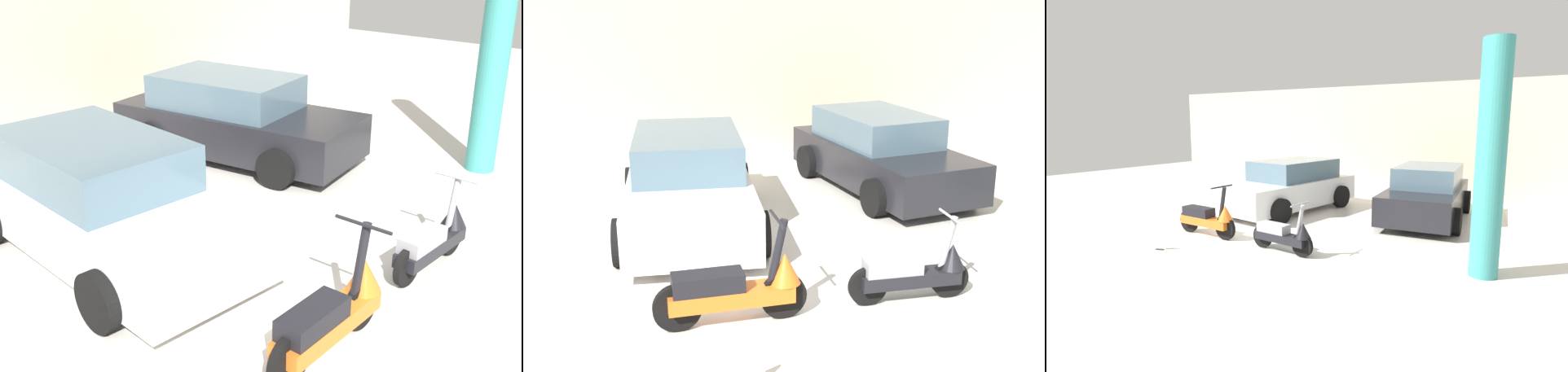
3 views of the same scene
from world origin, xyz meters
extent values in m
plane|color=silver|center=(0.00, 0.00, 0.00)|extent=(28.00, 28.00, 0.00)
cube|color=beige|center=(0.00, 7.58, 1.75)|extent=(19.60, 0.12, 3.51)
cylinder|color=black|center=(-0.76, 0.57, 0.24)|extent=(0.48, 0.09, 0.48)
cylinder|color=black|center=(-1.83, 0.58, 0.24)|extent=(0.48, 0.09, 0.48)
cube|color=orange|center=(-1.29, 0.58, 0.30)|extent=(1.26, 0.30, 0.17)
cube|color=black|center=(-1.52, 0.58, 0.48)|extent=(0.70, 0.29, 0.19)
cylinder|color=black|center=(-0.82, 0.57, 0.72)|extent=(0.22, 0.08, 0.68)
cylinder|color=black|center=(-0.82, 0.57, 1.06)|extent=(0.04, 0.56, 0.03)
cone|color=orange|center=(-0.74, 0.57, 0.54)|extent=(0.32, 0.32, 0.31)
cylinder|color=black|center=(1.11, 0.56, 0.21)|extent=(0.42, 0.10, 0.42)
cylinder|color=black|center=(0.18, 0.61, 0.21)|extent=(0.42, 0.10, 0.42)
cube|color=black|center=(0.64, 0.58, 0.26)|extent=(1.11, 0.31, 0.15)
cube|color=gray|center=(0.44, 0.59, 0.42)|extent=(0.63, 0.28, 0.16)
cylinder|color=gray|center=(1.06, 0.56, 0.63)|extent=(0.20, 0.08, 0.60)
cylinder|color=gray|center=(1.06, 0.56, 0.93)|extent=(0.06, 0.49, 0.03)
cone|color=black|center=(1.12, 0.56, 0.47)|extent=(0.30, 0.30, 0.27)
cube|color=white|center=(-1.33, 3.48, 0.49)|extent=(2.01, 4.04, 0.65)
cube|color=slate|center=(-1.31, 3.71, 1.07)|extent=(1.64, 2.31, 0.51)
cylinder|color=black|center=(-0.62, 2.19, 0.30)|extent=(0.26, 0.61, 0.59)
cylinder|color=black|center=(-2.29, 2.36, 0.30)|extent=(0.26, 0.61, 0.59)
cylinder|color=black|center=(-0.37, 4.59, 0.30)|extent=(0.26, 0.61, 0.59)
cylinder|color=black|center=(-2.05, 4.76, 0.30)|extent=(0.26, 0.61, 0.59)
cube|color=black|center=(2.01, 4.51, 0.47)|extent=(2.06, 3.93, 0.63)
cube|color=slate|center=(1.98, 4.74, 1.03)|extent=(1.65, 2.27, 0.49)
cylinder|color=black|center=(2.97, 3.47, 0.29)|extent=(0.27, 0.59, 0.57)
cylinder|color=black|center=(1.37, 3.25, 0.29)|extent=(0.27, 0.59, 0.57)
cylinder|color=black|center=(2.65, 5.78, 0.29)|extent=(0.27, 0.59, 0.57)
cylinder|color=black|center=(1.05, 5.55, 0.29)|extent=(0.27, 0.59, 0.57)
cube|color=white|center=(-1.31, -0.54, 0.13)|extent=(0.20, 0.11, 0.26)
camera|label=1|loc=(-5.25, -1.98, 3.50)|focal=45.00mm
camera|label=2|loc=(-2.33, -5.24, 3.20)|focal=45.00mm
camera|label=3|loc=(4.94, -5.04, 2.34)|focal=28.00mm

